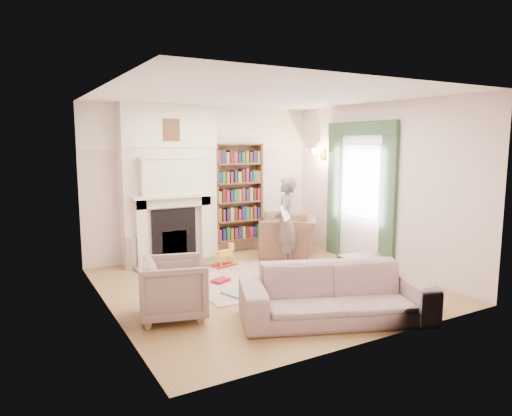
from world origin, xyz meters
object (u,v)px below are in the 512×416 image
armchair_left (173,288)px  bookcase (238,192)px  sofa (336,294)px  coffee_table (364,271)px  armchair_reading (288,236)px  paraffin_heater (130,253)px  man_reading (286,222)px  rocking_horse (225,256)px

armchair_left → bookcase: bearing=-25.0°
sofa → coffee_table: bearing=56.4°
armchair_reading → coffee_table: size_ratio=1.66×
paraffin_heater → man_reading: bearing=-25.6°
armchair_reading → rocking_horse: armchair_reading is taller
armchair_reading → rocking_horse: bearing=-49.7°
rocking_horse → coffee_table: bearing=-68.4°
armchair_left → coffee_table: bearing=-78.4°
man_reading → rocking_horse: (-0.94, 0.47, -0.58)m
armchair_reading → armchair_left: armchair_reading is taller
armchair_left → rocking_horse: 2.33m
paraffin_heater → rocking_horse: (1.45, -0.67, -0.08)m
armchair_left → man_reading: 2.81m
man_reading → rocking_horse: man_reading is taller
bookcase → man_reading: (0.21, -1.38, -0.40)m
armchair_left → man_reading: man_reading is taller
sofa → rocking_horse: 2.81m
armchair_reading → sofa: armchair_reading is taller
coffee_table → paraffin_heater: bearing=148.7°
man_reading → paraffin_heater: (-2.39, 1.15, -0.50)m
sofa → paraffin_heater: sofa is taller
armchair_reading → coffee_table: bearing=35.4°
armchair_left → paraffin_heater: size_ratio=1.47×
armchair_left → sofa: armchair_left is taller
sofa → rocking_horse: sofa is taller
coffee_table → rocking_horse: bearing=137.1°
bookcase → coffee_table: 3.07m
man_reading → coffee_table: bearing=62.8°
bookcase → rocking_horse: bearing=-128.8°
coffee_table → paraffin_heater: 3.87m
bookcase → coffee_table: bearing=-76.7°
armchair_left → paraffin_heater: bearing=13.5°
man_reading → sofa: bearing=26.5°
paraffin_heater → rocking_horse: bearing=-25.0°
armchair_reading → sofa: bearing=12.1°
coffee_table → armchair_left: bearing=-172.6°
bookcase → armchair_reading: bookcase is taller
paraffin_heater → sofa: bearing=-65.3°
bookcase → rocking_horse: bookcase is taller
coffee_table → paraffin_heater: size_ratio=1.27×
armchair_left → coffee_table: armchair_left is taller
bookcase → armchair_reading: 1.30m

